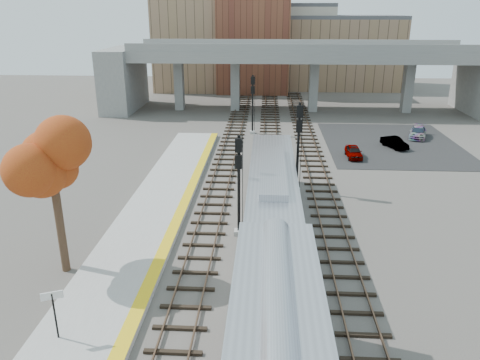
% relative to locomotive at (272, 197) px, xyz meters
% --- Properties ---
extents(ground, '(160.00, 160.00, 0.00)m').
position_rel_locomotive_xyz_m(ground, '(-1.00, -6.37, -2.28)').
color(ground, '#47423D').
rests_on(ground, ground).
extents(platform, '(4.50, 60.00, 0.35)m').
position_rel_locomotive_xyz_m(platform, '(-8.25, -6.37, -2.10)').
color(platform, '#9E9E99').
rests_on(platform, ground).
extents(yellow_strip, '(0.70, 60.00, 0.01)m').
position_rel_locomotive_xyz_m(yellow_strip, '(-6.35, -6.37, -1.92)').
color(yellow_strip, yellow).
rests_on(yellow_strip, platform).
extents(tracks, '(10.70, 95.00, 0.25)m').
position_rel_locomotive_xyz_m(tracks, '(-0.07, 6.13, -2.20)').
color(tracks, black).
rests_on(tracks, ground).
extents(overpass, '(54.00, 12.00, 9.50)m').
position_rel_locomotive_xyz_m(overpass, '(3.92, 38.63, 3.53)').
color(overpass, slate).
rests_on(overpass, ground).
extents(buildings_far, '(43.00, 21.00, 20.60)m').
position_rel_locomotive_xyz_m(buildings_far, '(0.26, 60.20, 5.60)').
color(buildings_far, '#8F6D53').
rests_on(buildings_far, ground).
extents(parking_lot, '(14.00, 18.00, 0.04)m').
position_rel_locomotive_xyz_m(parking_lot, '(13.00, 21.63, -2.26)').
color(parking_lot, black).
rests_on(parking_lot, ground).
extents(locomotive, '(3.02, 19.05, 4.10)m').
position_rel_locomotive_xyz_m(locomotive, '(0.00, 0.00, 0.00)').
color(locomotive, '#A8AAB2').
rests_on(locomotive, ground).
extents(signal_mast_near, '(0.60, 0.64, 6.57)m').
position_rel_locomotive_xyz_m(signal_mast_near, '(-2.10, -0.90, 0.89)').
color(signal_mast_near, '#9E9E99').
rests_on(signal_mast_near, ground).
extents(signal_mast_mid, '(0.60, 0.64, 7.07)m').
position_rel_locomotive_xyz_m(signal_mast_mid, '(2.00, 7.01, 1.24)').
color(signal_mast_mid, '#9E9E99').
rests_on(signal_mast_mid, ground).
extents(signal_mast_far, '(0.60, 0.64, 6.70)m').
position_rel_locomotive_xyz_m(signal_mast_far, '(-2.10, 25.16, 0.98)').
color(signal_mast_far, '#9E9E99').
rests_on(signal_mast_far, ground).
extents(station_sign, '(0.85, 0.38, 2.27)m').
position_rel_locomotive_xyz_m(station_sign, '(-9.23, -11.75, -0.30)').
color(station_sign, black).
rests_on(station_sign, platform).
extents(tree, '(3.60, 3.60, 8.61)m').
position_rel_locomotive_xyz_m(tree, '(-11.41, -5.75, 4.11)').
color(tree, '#382619').
rests_on(tree, ground).
extents(car_a, '(1.41, 3.41, 1.16)m').
position_rel_locomotive_xyz_m(car_a, '(8.04, 16.27, -1.66)').
color(car_a, '#99999E').
rests_on(car_a, parking_lot).
extents(car_b, '(2.45, 3.61, 1.13)m').
position_rel_locomotive_xyz_m(car_b, '(12.85, 19.91, -1.67)').
color(car_b, '#99999E').
rests_on(car_b, parking_lot).
extents(car_c, '(2.99, 4.50, 1.21)m').
position_rel_locomotive_xyz_m(car_c, '(16.51, 24.24, -1.63)').
color(car_c, '#99999E').
rests_on(car_c, parking_lot).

